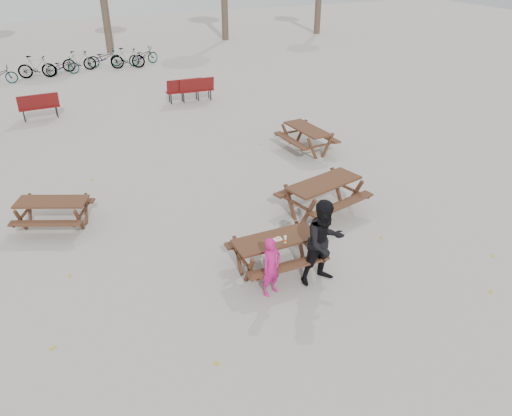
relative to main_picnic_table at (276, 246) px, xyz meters
name	(u,v)px	position (x,y,z in m)	size (l,w,h in m)	color
ground	(275,268)	(0.00, 0.00, -0.59)	(80.00, 80.00, 0.00)	gray
main_picnic_table	(276,246)	(0.00, 0.00, 0.00)	(1.80, 1.45, 0.78)	#351C13
food_tray	(278,239)	(0.00, -0.08, 0.21)	(0.18, 0.11, 0.04)	white
bread_roll	(278,238)	(0.00, -0.08, 0.25)	(0.14, 0.06, 0.05)	tan
soda_bottle	(285,240)	(0.10, -0.22, 0.26)	(0.07, 0.07, 0.17)	silver
child	(271,267)	(-0.45, -0.70, 0.05)	(0.46, 0.30, 1.27)	#B71669
adult	(324,242)	(0.69, -0.77, 0.34)	(0.90, 0.70, 1.86)	black
picnic_table_east	(323,197)	(2.25, 1.75, -0.16)	(2.00, 1.61, 0.86)	#351C13
picnic_table_north	(54,214)	(-4.13, 3.86, -0.23)	(1.68, 1.35, 0.72)	#351C13
picnic_table_far	(307,139)	(3.99, 5.62, -0.19)	(1.82, 1.47, 0.78)	#351C13
park_bench_row	(103,101)	(-1.45, 12.47, -0.07)	(10.55, 1.69, 1.03)	maroon
bicycle_row	(84,62)	(-1.14, 20.04, -0.09)	(9.12, 2.31, 1.10)	black
fallen_leaves	(249,213)	(0.50, 2.50, -0.58)	(11.00, 11.00, 0.01)	#A89928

